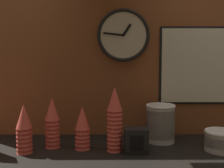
# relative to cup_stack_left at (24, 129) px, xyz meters

# --- Properties ---
(ground_plane) EXTENTS (1.60, 0.56, 0.04)m
(ground_plane) POSITION_rel_cup_stack_left_xyz_m (0.39, 0.07, -0.14)
(ground_plane) COLOR black
(wall_tiled_back) EXTENTS (1.60, 0.03, 1.05)m
(wall_tiled_back) POSITION_rel_cup_stack_left_xyz_m (0.39, 0.33, 0.41)
(wall_tiled_back) COLOR brown
(wall_tiled_back) RESTS_ON ground_plane
(cup_stack_left) EXTENTS (0.07, 0.07, 0.23)m
(cup_stack_left) POSITION_rel_cup_stack_left_xyz_m (0.00, 0.00, 0.00)
(cup_stack_left) COLOR #DB4C3D
(cup_stack_left) RESTS_ON ground_plane
(cup_stack_center_left) EXTENTS (0.07, 0.07, 0.25)m
(cup_stack_center_left) POSITION_rel_cup_stack_left_xyz_m (0.11, 0.09, 0.01)
(cup_stack_center_left) COLOR #DB4C3D
(cup_stack_center_left) RESTS_ON ground_plane
(cup_stack_center) EXTENTS (0.07, 0.07, 0.21)m
(cup_stack_center) POSITION_rel_cup_stack_left_xyz_m (0.27, 0.06, -0.01)
(cup_stack_center) COLOR #DB4C3D
(cup_stack_center) RESTS_ON ground_plane
(cup_stack_center_right) EXTENTS (0.07, 0.07, 0.31)m
(cup_stack_center_right) POSITION_rel_cup_stack_left_xyz_m (0.42, 0.03, 0.04)
(cup_stack_center_right) COLOR #DB4C3D
(cup_stack_center_right) RESTS_ON ground_plane
(bowl_stack_right) EXTENTS (0.16, 0.16, 0.20)m
(bowl_stack_right) POSITION_rel_cup_stack_left_xyz_m (0.67, 0.18, -0.01)
(bowl_stack_right) COLOR beige
(bowl_stack_right) RESTS_ON ground_plane
(bowl_stack_far_right) EXTENTS (0.16, 0.16, 0.10)m
(bowl_stack_far_right) POSITION_rel_cup_stack_left_xyz_m (0.93, 0.02, -0.06)
(bowl_stack_far_right) COLOR beige
(bowl_stack_far_right) RESTS_ON ground_plane
(wall_clock) EXTENTS (0.30, 0.03, 0.30)m
(wall_clock) POSITION_rel_cup_stack_left_xyz_m (0.47, 0.30, 0.46)
(wall_clock) COLOR beige
(menu_board) EXTENTS (0.49, 0.01, 0.44)m
(menu_board) POSITION_rel_cup_stack_left_xyz_m (0.93, 0.31, 0.29)
(menu_board) COLOR black
(napkin_dispenser) EXTENTS (0.11, 0.08, 0.12)m
(napkin_dispenser) POSITION_rel_cup_stack_left_xyz_m (0.52, 0.00, -0.06)
(napkin_dispenser) COLOR black
(napkin_dispenser) RESTS_ON ground_plane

